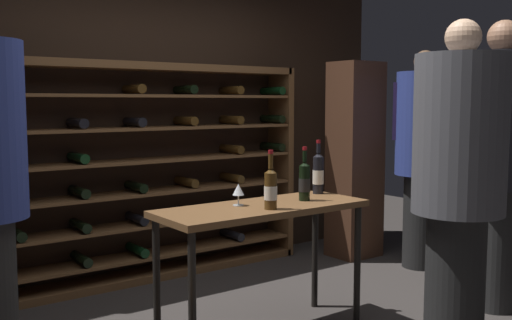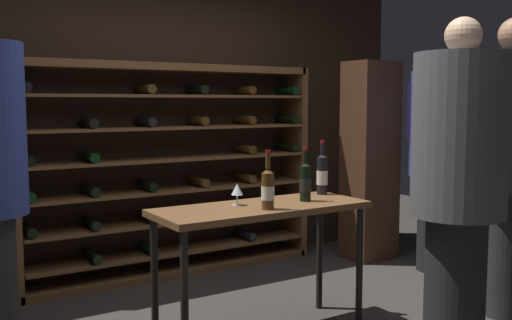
{
  "view_description": "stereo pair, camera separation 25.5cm",
  "coord_description": "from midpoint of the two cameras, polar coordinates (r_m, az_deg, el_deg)",
  "views": [
    {
      "loc": [
        -2.18,
        -2.69,
        1.46
      ],
      "look_at": [
        -0.03,
        0.24,
        1.1
      ],
      "focal_mm": 40.96,
      "sensor_mm": 36.0,
      "label": 1
    },
    {
      "loc": [
        -1.97,
        -2.83,
        1.46
      ],
      "look_at": [
        -0.03,
        0.24,
        1.1
      ],
      "focal_mm": 40.96,
      "sensor_mm": 36.0,
      "label": 2
    }
  ],
  "objects": [
    {
      "name": "back_wall",
      "position": [
        5.1,
        -8.3,
        4.18
      ],
      "size": [
        5.17,
        0.1,
        2.67
      ],
      "primitive_type": "cube",
      "color": "#332319",
      "rests_on": "ground"
    },
    {
      "name": "wine_rack",
      "position": [
        4.96,
        -6.63,
        -1.06
      ],
      "size": [
        2.61,
        0.32,
        1.78
      ],
      "color": "brown",
      "rests_on": "ground"
    },
    {
      "name": "tasting_table",
      "position": [
        3.61,
        2.58,
        -5.94
      ],
      "size": [
        1.35,
        0.51,
        0.83
      ],
      "color": "brown",
      "rests_on": "ground"
    },
    {
      "name": "person_guest_plum_blouse",
      "position": [
        4.35,
        25.17,
        0.52
      ],
      "size": [
        0.48,
        0.48,
        2.02
      ],
      "rotation": [
        0.0,
        0.0,
        -2.37
      ],
      "color": "#2A2A2A",
      "rests_on": "ground"
    },
    {
      "name": "person_host_in_suit",
      "position": [
        5.28,
        18.66,
        0.93
      ],
      "size": [
        0.48,
        0.48,
        1.91
      ],
      "rotation": [
        0.0,
        0.0,
        2.23
      ],
      "color": "black",
      "rests_on": "ground"
    },
    {
      "name": "person_guest_khaki",
      "position": [
        3.46,
        21.19,
        -1.45
      ],
      "size": [
        0.52,
        0.52,
        1.92
      ],
      "rotation": [
        0.0,
        0.0,
        2.91
      ],
      "color": "black",
      "rests_on": "ground"
    },
    {
      "name": "display_cabinet",
      "position": [
        5.57,
        12.35,
        -0.09
      ],
      "size": [
        0.44,
        0.36,
        1.84
      ],
      "primitive_type": "cube",
      "color": "#4C2D1E",
      "rests_on": "ground"
    },
    {
      "name": "wine_bottle_gold_foil",
      "position": [
        3.44,
        3.26,
        -2.8
      ],
      "size": [
        0.08,
        0.08,
        0.35
      ],
      "color": "#4C3314",
      "rests_on": "tasting_table"
    },
    {
      "name": "wine_bottle_black_capsule",
      "position": [
        4.03,
        8.29,
        -1.36
      ],
      "size": [
        0.08,
        0.08,
        0.37
      ],
      "color": "black",
      "rests_on": "tasting_table"
    },
    {
      "name": "wine_bottle_red_label",
      "position": [
        3.74,
        6.8,
        -2.1
      ],
      "size": [
        0.07,
        0.07,
        0.35
      ],
      "color": "black",
      "rests_on": "tasting_table"
    },
    {
      "name": "wine_glass_stemmed_center",
      "position": [
        3.56,
        0.19,
        -3.0
      ],
      "size": [
        0.07,
        0.07,
        0.13
      ],
      "color": "silver",
      "rests_on": "tasting_table"
    }
  ]
}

